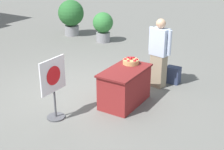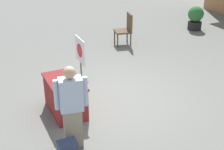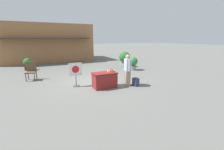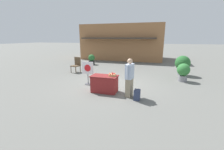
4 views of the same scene
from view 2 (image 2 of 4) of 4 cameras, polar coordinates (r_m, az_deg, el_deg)
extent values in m
plane|color=slate|center=(7.68, 0.11, -4.37)|extent=(120.00, 120.00, 0.00)
cube|color=maroon|center=(7.07, -8.55, -4.06)|extent=(1.17, 0.66, 0.75)
cube|color=maroon|center=(6.89, -8.76, -1.21)|extent=(1.24, 0.71, 0.04)
cylinder|color=tan|center=(6.56, -7.33, -1.86)|extent=(0.35, 0.35, 0.10)
sphere|color=#A30F14|center=(6.44, -6.94, -2.00)|extent=(0.08, 0.08, 0.08)
sphere|color=#A30F14|center=(6.51, -6.27, -1.61)|extent=(0.08, 0.08, 0.08)
sphere|color=#A30F14|center=(6.62, -6.57, -1.17)|extent=(0.08, 0.08, 0.08)
sphere|color=red|center=(6.65, -7.74, -1.11)|extent=(0.08, 0.08, 0.08)
sphere|color=red|center=(6.55, -8.44, -1.57)|extent=(0.08, 0.08, 0.08)
sphere|color=#A30F14|center=(6.47, -8.15, -1.94)|extent=(0.08, 0.08, 0.08)
sphere|color=red|center=(6.52, -7.24, -1.32)|extent=(0.08, 0.08, 0.08)
cube|color=gray|center=(6.01, -7.13, -9.52)|extent=(0.30, 0.38, 0.80)
cube|color=silver|center=(5.63, -7.52, -3.54)|extent=(0.33, 0.46, 0.63)
sphere|color=tan|center=(5.43, -7.78, 0.45)|extent=(0.22, 0.22, 0.22)
cylinder|color=silver|center=(5.60, -10.17, -3.61)|extent=(0.09, 0.09, 0.58)
cylinder|color=silver|center=(5.65, -4.92, -3.01)|extent=(0.09, 0.09, 0.58)
cylinder|color=#4C4C51|center=(8.53, -5.57, -1.14)|extent=(0.36, 0.36, 0.03)
cylinder|color=#4C4C51|center=(8.41, -5.65, 0.63)|extent=(0.04, 0.04, 0.55)
cube|color=silver|center=(8.17, -5.83, 4.49)|extent=(0.66, 0.04, 0.67)
cylinder|color=red|center=(8.16, -5.96, 4.47)|extent=(0.37, 0.01, 0.37)
cylinder|color=brown|center=(10.89, 1.04, 6.26)|extent=(0.05, 0.05, 0.46)
cylinder|color=brown|center=(11.32, 0.48, 7.03)|extent=(0.05, 0.05, 0.46)
cylinder|color=brown|center=(11.01, 3.43, 6.43)|extent=(0.05, 0.05, 0.46)
cylinder|color=brown|center=(11.43, 2.79, 7.19)|extent=(0.05, 0.05, 0.46)
cube|color=brown|center=(11.08, 1.96, 8.00)|extent=(0.66, 0.66, 0.06)
cube|color=brown|center=(11.05, 3.23, 9.69)|extent=(0.55, 0.18, 0.59)
cylinder|color=black|center=(13.29, 14.85, 8.74)|extent=(0.55, 0.55, 0.34)
sphere|color=#28662D|center=(13.17, 15.08, 10.73)|extent=(0.62, 0.62, 0.62)
camera|label=1|loc=(11.33, -33.82, 18.10)|focal=50.00mm
camera|label=3|loc=(10.32, -55.51, 7.07)|focal=24.00mm
camera|label=4|loc=(6.03, -73.36, -6.37)|focal=24.00mm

